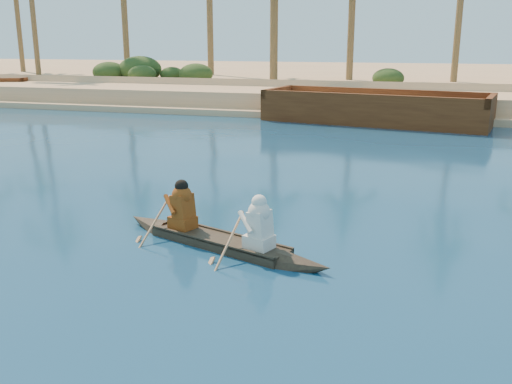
% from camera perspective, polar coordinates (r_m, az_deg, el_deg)
% --- Properties ---
extents(ground, '(160.00, 160.00, 0.00)m').
position_cam_1_polar(ground, '(10.43, 8.23, -9.71)').
color(ground, navy).
rests_on(ground, ground).
extents(sandy_embankment, '(150.00, 51.00, 1.50)m').
position_cam_1_polar(sandy_embankment, '(56.43, 15.47, 10.56)').
color(sandy_embankment, '#DEAE7D').
rests_on(sandy_embankment, ground).
extents(shrub_cluster, '(100.00, 6.00, 2.40)m').
position_cam_1_polar(shrub_cluster, '(41.05, 14.95, 10.08)').
color(shrub_cluster, '#1B3212').
rests_on(shrub_cluster, ground).
extents(canoe, '(5.45, 2.60, 1.52)m').
position_cam_1_polar(canoe, '(12.34, -3.72, -4.15)').
color(canoe, '#362E1D').
rests_on(canoe, ground).
extents(barge_mid, '(12.35, 5.93, 1.97)m').
position_cam_1_polar(barge_mid, '(31.72, 11.83, 8.05)').
color(barge_mid, '#623015').
rests_on(barge_mid, ground).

